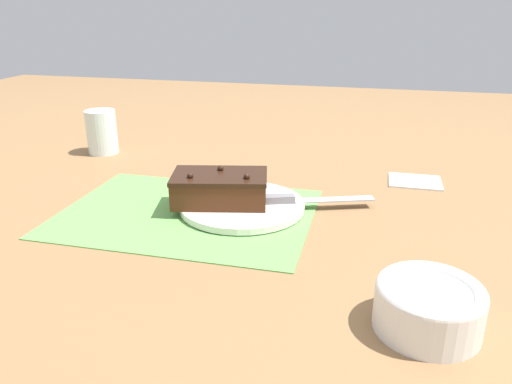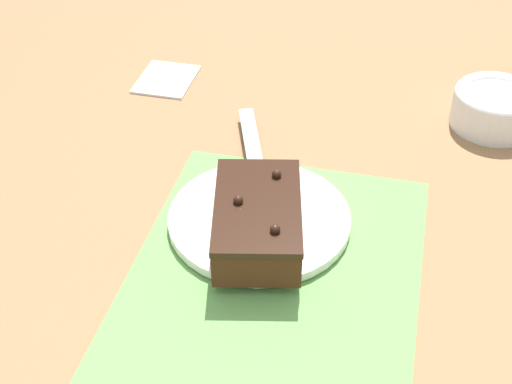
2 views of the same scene
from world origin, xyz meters
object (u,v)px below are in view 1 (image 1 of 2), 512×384
(serving_knife, at_px, (295,199))
(small_bowl, at_px, (429,305))
(cake_plate, at_px, (242,205))
(drinking_glass, at_px, (102,132))
(chocolate_cake, at_px, (220,188))

(serving_knife, xyz_separation_m, small_bowl, (-0.21, 0.32, 0.01))
(serving_knife, bearing_deg, small_bowl, 14.05)
(cake_plate, xyz_separation_m, serving_knife, (-0.10, -0.03, 0.01))
(serving_knife, relative_size, drinking_glass, 1.97)
(chocolate_cake, xyz_separation_m, small_bowl, (-0.35, 0.29, -0.01))
(small_bowl, bearing_deg, chocolate_cake, -39.26)
(chocolate_cake, bearing_deg, cake_plate, -169.90)
(cake_plate, distance_m, chocolate_cake, 0.05)
(cake_plate, distance_m, serving_knife, 0.10)
(cake_plate, xyz_separation_m, chocolate_cake, (0.04, 0.01, 0.03))
(chocolate_cake, xyz_separation_m, drinking_glass, (0.41, -0.28, 0.01))
(cake_plate, relative_size, small_bowl, 1.84)
(cake_plate, height_order, serving_knife, serving_knife)
(drinking_glass, xyz_separation_m, small_bowl, (-0.76, 0.57, -0.02))
(chocolate_cake, relative_size, small_bowl, 1.51)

